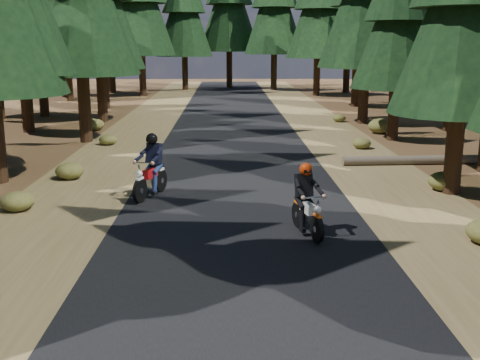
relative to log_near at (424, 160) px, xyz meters
name	(u,v)px	position (x,y,z in m)	size (l,w,h in m)	color
ground	(242,247)	(-6.61, -8.62, -0.16)	(120.00, 120.00, 0.00)	#472E19
road	(237,190)	(-6.61, -3.62, -0.15)	(6.00, 100.00, 0.01)	black
shoulder_l	(78,191)	(-11.21, -3.62, -0.16)	(3.20, 100.00, 0.01)	brown
shoulder_r	(395,189)	(-2.01, -3.62, -0.16)	(3.20, 100.00, 0.01)	brown
log_near	(424,160)	(0.00, 0.00, 0.00)	(0.32, 0.32, 5.75)	#4C4233
understory_shrubs	(279,165)	(-5.20, -1.33, 0.12)	(14.77, 31.02, 0.71)	#474C1E
rider_lead	(307,212)	(-5.14, -7.82, 0.38)	(0.94, 1.86, 1.59)	silver
rider_follow	(150,177)	(-9.01, -4.41, 0.43)	(1.21, 2.05, 1.76)	#A90B0E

